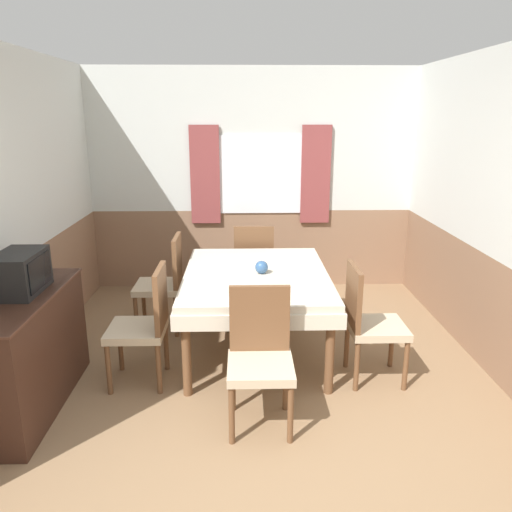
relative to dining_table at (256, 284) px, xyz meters
name	(u,v)px	position (x,y,z in m)	size (l,w,h in m)	color
ground_plane	(265,511)	(0.00, -1.91, -0.64)	(16.00, 16.00, 0.00)	#846647
wall_back	(253,181)	(0.01, 1.82, 0.66)	(4.21, 0.09, 2.60)	silver
wall_left	(21,212)	(-1.93, -0.05, 0.66)	(0.05, 4.11, 2.60)	silver
wall_right	(486,210)	(1.93, -0.05, 0.66)	(0.05, 4.11, 2.60)	silver
dining_table	(256,284)	(0.00, 0.00, 0.00)	(1.27, 1.64, 0.75)	beige
chair_head_window	(253,263)	(0.00, 1.06, -0.13)	(0.44, 0.44, 0.95)	brown
chair_right_near	(368,320)	(0.88, -0.51, -0.13)	(0.44, 0.44, 0.95)	brown
chair_left_near	(145,322)	(-0.88, -0.51, -0.13)	(0.44, 0.44, 0.95)	brown
chair_left_far	(165,280)	(-0.88, 0.51, -0.13)	(0.44, 0.44, 0.95)	brown
chair_head_near	(260,353)	(0.00, -1.06, -0.13)	(0.44, 0.44, 0.95)	brown
sideboard	(27,352)	(-1.67, -0.85, -0.21)	(0.46, 1.32, 0.86)	#3D2319
tv	(20,273)	(-1.68, -0.76, 0.36)	(0.29, 0.46, 0.29)	black
vase	(262,267)	(0.05, -0.03, 0.16)	(0.11, 0.11, 0.11)	#335684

